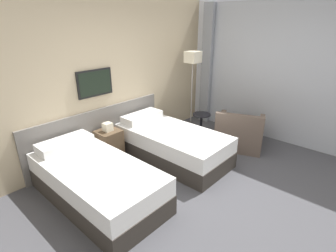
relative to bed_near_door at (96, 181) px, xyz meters
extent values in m
plane|color=#47474C|center=(1.11, -1.12, -0.28)|extent=(16.00, 16.00, 0.00)
cube|color=#C6B28E|center=(1.11, 1.05, 1.07)|extent=(10.00, 0.06, 2.70)
cube|color=slate|center=(0.77, 1.00, 0.17)|extent=(2.68, 0.04, 0.89)
cube|color=black|center=(0.77, 1.00, 1.06)|extent=(0.64, 0.03, 0.44)
cube|color=black|center=(0.77, 0.98, 1.06)|extent=(0.58, 0.01, 0.38)
cube|color=white|center=(3.63, -1.30, 1.07)|extent=(0.06, 4.63, 2.70)
cube|color=#B2B7C1|center=(3.59, -1.30, 1.04)|extent=(0.03, 4.26, 2.64)
cube|color=#8E939E|center=(3.50, 0.67, 1.04)|extent=(0.10, 0.24, 2.64)
cube|color=#332D28|center=(0.00, -0.02, -0.14)|extent=(0.98, 1.98, 0.28)
cube|color=white|center=(0.00, -0.02, 0.13)|extent=(0.97, 1.96, 0.26)
cube|color=white|center=(0.00, 0.74, 0.32)|extent=(0.78, 0.34, 0.13)
cube|color=#332D28|center=(1.54, -0.02, -0.14)|extent=(0.98, 1.98, 0.28)
cube|color=white|center=(1.54, -0.02, 0.13)|extent=(0.97, 1.96, 0.26)
cube|color=white|center=(1.54, 0.74, 0.32)|extent=(0.78, 0.34, 0.13)
cube|color=brown|center=(0.77, 0.75, 0.00)|extent=(0.38, 0.37, 0.55)
cube|color=beige|center=(0.77, 0.75, 0.35)|extent=(0.14, 0.14, 0.14)
cylinder|color=#9E9993|center=(2.81, 0.54, -0.27)|extent=(0.24, 0.24, 0.02)
cylinder|color=#9E9993|center=(2.81, 0.54, 0.47)|extent=(0.02, 0.02, 1.46)
cube|color=beige|center=(2.81, 0.54, 1.32)|extent=(0.27, 0.27, 0.23)
cylinder|color=black|center=(2.52, 0.06, -0.27)|extent=(0.24, 0.24, 0.01)
cylinder|color=black|center=(2.52, 0.06, 0.00)|extent=(0.05, 0.05, 0.52)
cylinder|color=black|center=(2.52, 0.06, 0.27)|extent=(0.36, 0.36, 0.02)
cube|color=brown|center=(2.83, -0.64, -0.08)|extent=(1.10, 1.10, 0.39)
cube|color=brown|center=(2.48, -0.77, 0.29)|extent=(0.40, 0.82, 0.36)
cube|color=brown|center=(2.97, -0.99, 0.20)|extent=(0.70, 0.35, 0.18)
cube|color=brown|center=(2.69, -0.28, 0.20)|extent=(0.70, 0.35, 0.18)
camera|label=1|loc=(-1.57, -2.73, 2.02)|focal=28.00mm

